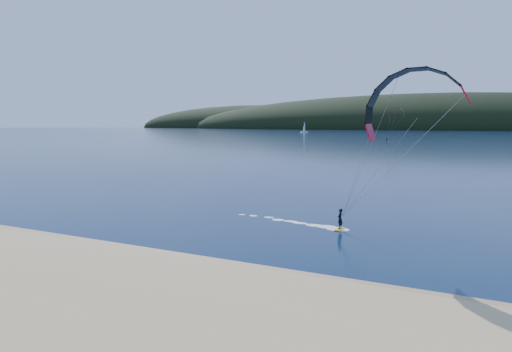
{
  "coord_description": "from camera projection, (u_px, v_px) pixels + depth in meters",
  "views": [
    {
      "loc": [
        17.76,
        -17.98,
        8.69
      ],
      "look_at": [
        4.14,
        10.0,
        5.0
      ],
      "focal_mm": 31.09,
      "sensor_mm": 36.0,
      "label": 1
    }
  ],
  "objects": [
    {
      "name": "headland",
      "position": [
        460.0,
        129.0,
        689.99
      ],
      "size": [
        1200.0,
        310.0,
        140.0
      ],
      "color": "black",
      "rests_on": "ground"
    },
    {
      "name": "kitesurfer_near",
      "position": [
        410.0,
        124.0,
        30.14
      ],
      "size": [
        20.45,
        6.38,
        12.08
      ],
      "color": "gold",
      "rests_on": "ground"
    },
    {
      "name": "ground",
      "position": [
        112.0,
        280.0,
        24.8
      ],
      "size": [
        1800.0,
        1800.0,
        0.0
      ],
      "primitive_type": "plane",
      "color": "#081A3D",
      "rests_on": "ground"
    },
    {
      "name": "kitesurfer_far",
      "position": [
        397.0,
        115.0,
        204.72
      ],
      "size": [
        9.01,
        7.83,
        14.36
      ],
      "color": "gold",
      "rests_on": "ground"
    },
    {
      "name": "sailboat",
      "position": [
        304.0,
        132.0,
        433.02
      ],
      "size": [
        7.76,
        5.01,
        11.07
      ],
      "color": "white",
      "rests_on": "ground"
    },
    {
      "name": "wet_sand",
      "position": [
        162.0,
        257.0,
        28.81
      ],
      "size": [
        220.0,
        2.5,
        0.1
      ],
      "color": "#947B56",
      "rests_on": "ground"
    }
  ]
}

